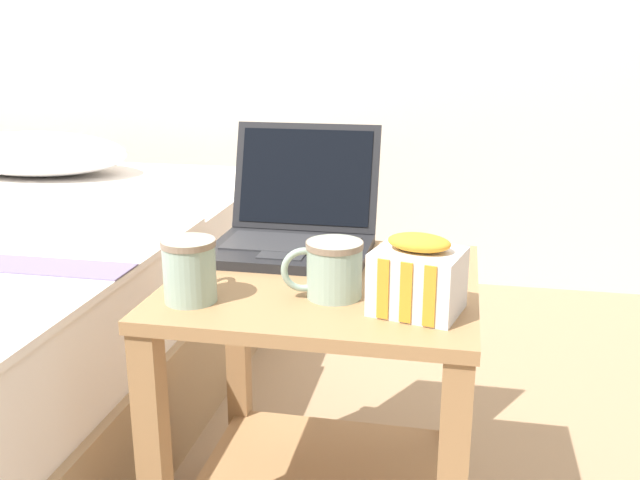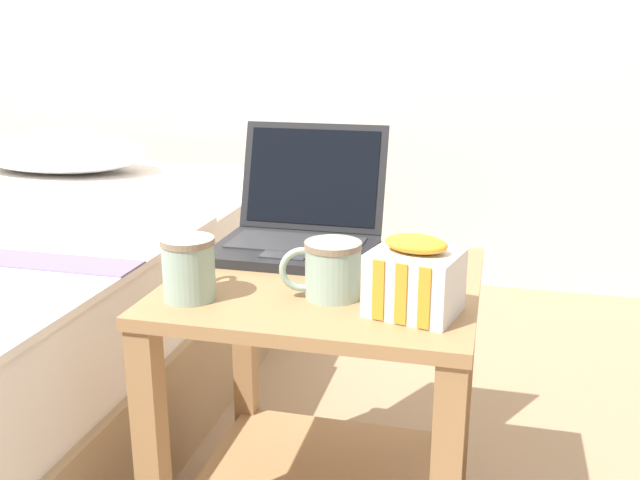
{
  "view_description": "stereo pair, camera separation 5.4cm",
  "coord_description": "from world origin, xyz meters",
  "px_view_note": "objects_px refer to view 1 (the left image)",
  "views": [
    {
      "loc": [
        0.22,
        -1.14,
        0.97
      ],
      "look_at": [
        0.0,
        -0.04,
        0.64
      ],
      "focal_mm": 40.0,
      "sensor_mm": 36.0,
      "label": 1
    },
    {
      "loc": [
        0.27,
        -1.13,
        0.97
      ],
      "look_at": [
        0.0,
        -0.04,
        0.64
      ],
      "focal_mm": 40.0,
      "sensor_mm": 36.0,
      "label": 2
    }
  ],
  "objects_px": {
    "laptop": "(295,225)",
    "mug_front_left": "(190,267)",
    "mug_front_right": "(332,266)",
    "cell_phone": "(423,258)",
    "snack_bag": "(418,277)"
  },
  "relations": [
    {
      "from": "mug_front_left",
      "to": "cell_phone",
      "type": "bearing_deg",
      "value": 38.24
    },
    {
      "from": "snack_bag",
      "to": "laptop",
      "type": "bearing_deg",
      "value": 132.1
    },
    {
      "from": "mug_front_left",
      "to": "cell_phone",
      "type": "height_order",
      "value": "mug_front_left"
    },
    {
      "from": "mug_front_right",
      "to": "cell_phone",
      "type": "xyz_separation_m",
      "value": [
        0.13,
        0.22,
        -0.05
      ]
    },
    {
      "from": "cell_phone",
      "to": "mug_front_left",
      "type": "bearing_deg",
      "value": -141.76
    },
    {
      "from": "mug_front_right",
      "to": "cell_phone",
      "type": "relative_size",
      "value": 0.78
    },
    {
      "from": "laptop",
      "to": "snack_bag",
      "type": "height_order",
      "value": "laptop"
    },
    {
      "from": "laptop",
      "to": "mug_front_right",
      "type": "xyz_separation_m",
      "value": [
        0.12,
        -0.25,
        0.0
      ]
    },
    {
      "from": "mug_front_left",
      "to": "mug_front_right",
      "type": "bearing_deg",
      "value": 15.12
    },
    {
      "from": "laptop",
      "to": "mug_front_left",
      "type": "bearing_deg",
      "value": -107.57
    },
    {
      "from": "laptop",
      "to": "mug_front_left",
      "type": "height_order",
      "value": "laptop"
    },
    {
      "from": "mug_front_right",
      "to": "cell_phone",
      "type": "height_order",
      "value": "mug_front_right"
    },
    {
      "from": "laptop",
      "to": "snack_bag",
      "type": "relative_size",
      "value": 1.99
    },
    {
      "from": "mug_front_right",
      "to": "cell_phone",
      "type": "distance_m",
      "value": 0.26
    },
    {
      "from": "mug_front_left",
      "to": "cell_phone",
      "type": "relative_size",
      "value": 0.78
    }
  ]
}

